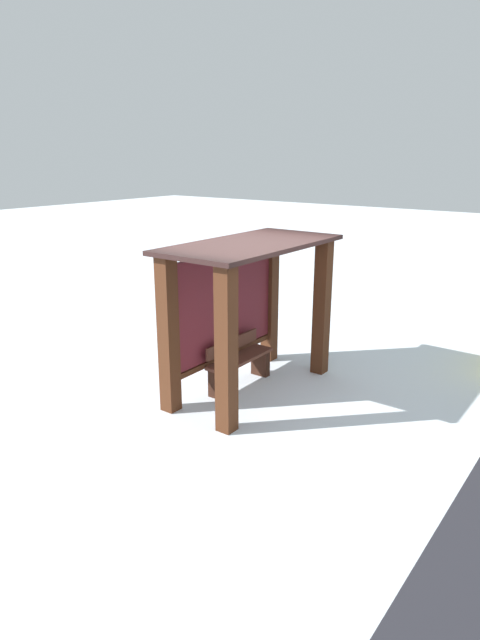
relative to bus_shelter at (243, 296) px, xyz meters
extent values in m
plane|color=white|center=(0.00, -0.15, -1.47)|extent=(60.00, 60.00, 0.00)
cube|color=#462412|center=(-1.26, -0.66, -0.35)|extent=(0.22, 0.22, 2.23)
cube|color=#462412|center=(1.26, -0.66, -0.35)|extent=(0.22, 0.22, 2.23)
cube|color=#462412|center=(-1.26, 0.36, -0.35)|extent=(0.22, 0.22, 2.23)
cube|color=#462412|center=(1.26, 0.36, -0.35)|extent=(0.22, 0.22, 2.23)
cube|color=#2F1B19|center=(0.00, -0.15, 0.79)|extent=(2.92, 1.42, 0.06)
cube|color=maroon|center=(0.00, 0.36, -0.17)|extent=(2.29, 0.08, 1.58)
cube|color=#462412|center=(0.00, 0.34, -1.02)|extent=(2.29, 0.06, 0.08)
cube|color=#562E22|center=(0.00, 0.06, -1.01)|extent=(1.31, 0.35, 0.05)
cube|color=#562E22|center=(0.00, 0.21, -0.81)|extent=(1.24, 0.04, 0.20)
cube|color=#311A12|center=(0.55, 0.06, -1.25)|extent=(0.12, 0.30, 0.43)
cube|color=#311A12|center=(-0.55, 0.06, -1.25)|extent=(0.12, 0.30, 0.43)
camera|label=1|loc=(-6.31, -4.65, 2.03)|focal=30.38mm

